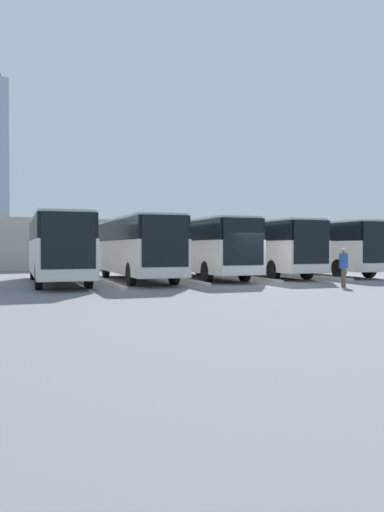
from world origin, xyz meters
name	(u,v)px	position (x,y,z in m)	size (l,w,h in m)	color
ground_plane	(260,285)	(0.00, 0.00, 0.00)	(600.00, 600.00, 0.00)	slate
bus_0	(321,246)	(-8.43, -4.93, 1.86)	(4.10, 11.35, 3.35)	silver
curb_divider_0	(313,276)	(-6.33, -3.28, 0.07)	(0.24, 7.36, 0.15)	#B2B2AD
bus_1	(262,246)	(-4.21, -5.61, 1.86)	(4.10, 11.35, 3.35)	silver
curb_divider_1	(249,277)	(-2.11, -3.96, 0.07)	(0.24, 7.36, 0.15)	#B2B2AD
bus_2	(203,246)	(0.00, -5.65, 1.86)	(4.10, 11.35, 3.35)	silver
curb_divider_2	(184,280)	(2.11, -4.00, 0.07)	(0.24, 7.36, 0.15)	#B2B2AD
bus_3	(136,246)	(4.22, -5.48, 1.86)	(4.10, 11.35, 3.35)	silver
curb_divider_3	(109,283)	(6.33, -3.84, 0.07)	(0.24, 7.36, 0.15)	#B2B2AD
bus_4	(57,246)	(8.44, -5.49, 1.86)	(4.10, 11.35, 3.35)	silver
pedestrian	(344,266)	(-2.39, 3.05, 0.96)	(0.56, 0.56, 1.78)	brown
station_building	(93,244)	(0.00, -26.65, 2.08)	(36.85, 16.13, 4.12)	#A8A399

